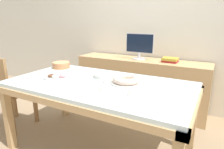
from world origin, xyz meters
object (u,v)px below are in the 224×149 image
chair (5,90)px  tealight_near_cakes (40,74)px  book_stack (170,60)px  pastry_platter (58,76)px  cake_chocolate_round (61,66)px  tealight_right_edge (129,94)px  tealight_near_front (101,90)px  computer_monitor (140,46)px  plate_stack (104,75)px  cake_golden_bundt (126,80)px  tealight_left_edge (105,82)px

chair → tealight_near_cakes: bearing=14.3°
book_stack → pastry_platter: 1.53m
cake_chocolate_round → tealight_right_edge: bearing=-20.9°
tealight_near_front → book_stack: bearing=78.4°
computer_monitor → tealight_right_edge: size_ratio=10.60×
pastry_platter → tealight_right_edge: pastry_platter is taller
plate_stack → tealight_near_cakes: bearing=-160.2°
cake_golden_bundt → tealight_right_edge: (0.15, -0.27, -0.03)m
book_stack → tealight_near_front: book_stack is taller
cake_chocolate_round → plate_stack: (0.66, -0.07, -0.02)m
cake_golden_bundt → plate_stack: bearing=164.8°
plate_stack → tealight_near_front: 0.44m
chair → book_stack: chair is taller
book_stack → computer_monitor: bearing=-179.8°
tealight_right_edge → tealight_left_edge: bearing=150.7°
computer_monitor → chair: bearing=-131.7°
computer_monitor → tealight_left_edge: bearing=-86.0°
chair → cake_golden_bundt: 1.54m
cake_golden_bundt → plate_stack: size_ratio=1.47×
pastry_platter → plate_stack: 0.49m
tealight_left_edge → computer_monitor: bearing=94.0°
cake_golden_bundt → tealight_right_edge: size_ratio=7.72×
book_stack → tealight_near_cakes: size_ratio=5.13×
cake_golden_bundt → cake_chocolate_round: bearing=170.9°
book_stack → tealight_near_front: bearing=-101.6°
chair → computer_monitor: 1.87m
tealight_near_cakes → tealight_near_front: same height
computer_monitor → cake_chocolate_round: computer_monitor is taller
cake_golden_bundt → plate_stack: cake_golden_bundt is taller
tealight_right_edge → plate_stack: bearing=142.1°
cake_chocolate_round → tealight_near_front: 0.98m
plate_stack → cake_golden_bundt: bearing=-15.2°
plate_stack → tealight_near_cakes: (-0.69, -0.25, -0.01)m
book_stack → tealight_near_cakes: (-1.17, -1.23, -0.05)m
cake_golden_bundt → tealight_left_edge: (-0.19, -0.08, -0.03)m
book_stack → cake_chocolate_round: book_stack is taller
computer_monitor → cake_chocolate_round: 1.16m
tealight_left_edge → cake_chocolate_round: bearing=163.2°
cake_chocolate_round → chair: bearing=-139.5°
computer_monitor → tealight_near_cakes: size_ratio=10.60×
book_stack → tealight_left_edge: 1.21m
pastry_platter → tealight_near_cakes: (-0.25, -0.01, -0.00)m
cake_chocolate_round → cake_golden_bundt: (0.97, -0.15, -0.00)m
computer_monitor → pastry_platter: 1.32m
tealight_near_cakes → chair: bearing=-165.7°
computer_monitor → pastry_platter: computer_monitor is taller
pastry_platter → tealight_near_cakes: 0.25m
cake_chocolate_round → cake_golden_bundt: size_ratio=0.91×
computer_monitor → cake_golden_bundt: computer_monitor is taller
cake_chocolate_round → tealight_right_edge: (1.12, -0.43, -0.03)m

